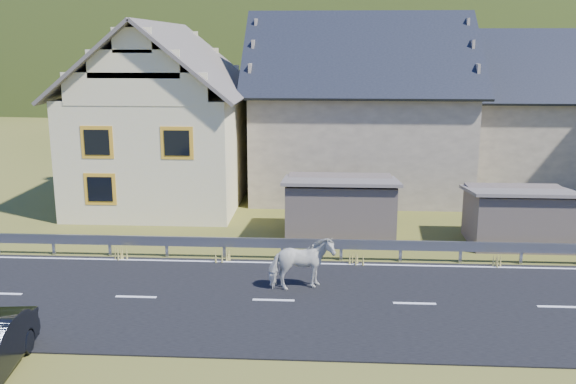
{
  "coord_description": "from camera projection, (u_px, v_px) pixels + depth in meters",
  "views": [
    {
      "loc": [
        -2.56,
        -17.1,
        7.2
      ],
      "look_at": [
        -3.76,
        2.95,
        2.54
      ],
      "focal_mm": 40.0,
      "sensor_mm": 36.0,
      "label": 1
    }
  ],
  "objects": [
    {
      "name": "guardrail",
      "position": [
        401.0,
        246.0,
        21.56
      ],
      "size": [
        28.1,
        0.09,
        0.75
      ],
      "color": "#93969B",
      "rests_on": "ground"
    },
    {
      "name": "shed_right",
      "position": [
        518.0,
        217.0,
        23.45
      ],
      "size": [
        3.8,
        2.9,
        2.2
      ],
      "primitive_type": "cube",
      "color": "#695A4E",
      "rests_on": "ground"
    },
    {
      "name": "house_stone_b",
      "position": [
        550.0,
        102.0,
        33.15
      ],
      "size": [
        9.8,
        8.8,
        8.1
      ],
      "color": "tan",
      "rests_on": "ground"
    },
    {
      "name": "lane_markings",
      "position": [
        415.0,
        303.0,
        18.1
      ],
      "size": [
        60.0,
        6.6,
        0.01
      ],
      "primitive_type": "cube",
      "color": "silver",
      "rests_on": "road"
    },
    {
      "name": "ground",
      "position": [
        414.0,
        305.0,
        18.11
      ],
      "size": [
        160.0,
        160.0,
        0.0
      ],
      "primitive_type": "plane",
      "color": "#444B15",
      "rests_on": "ground"
    },
    {
      "name": "horse",
      "position": [
        301.0,
        264.0,
        18.99
      ],
      "size": [
        1.37,
        2.06,
        1.6
      ],
      "primitive_type": "imported",
      "rotation": [
        0.0,
        0.0,
        1.86
      ],
      "color": "beige",
      "rests_on": "road"
    },
    {
      "name": "shed_left",
      "position": [
        340.0,
        209.0,
        24.3
      ],
      "size": [
        4.3,
        3.3,
        2.4
      ],
      "primitive_type": "cube",
      "color": "#695A4E",
      "rests_on": "ground"
    },
    {
      "name": "conifer_patch",
      "position": [
        63.0,
        50.0,
        126.93
      ],
      "size": [
        76.0,
        50.0,
        28.0
      ],
      "primitive_type": "ellipsoid",
      "color": "black",
      "rests_on": "ground"
    },
    {
      "name": "house_stone_a",
      "position": [
        358.0,
        97.0,
        31.7
      ],
      "size": [
        10.8,
        9.8,
        8.9
      ],
      "color": "tan",
      "rests_on": "ground"
    },
    {
      "name": "mountain",
      "position": [
        351.0,
        134.0,
        197.36
      ],
      "size": [
        440.0,
        280.0,
        260.0
      ],
      "primitive_type": "ellipsoid",
      "color": "#283812",
      "rests_on": "ground"
    },
    {
      "name": "road",
      "position": [
        414.0,
        304.0,
        18.1
      ],
      "size": [
        60.0,
        7.0,
        0.04
      ],
      "primitive_type": "cube",
      "color": "black",
      "rests_on": "ground"
    },
    {
      "name": "house_cream",
      "position": [
        164.0,
        107.0,
        29.37
      ],
      "size": [
        7.8,
        9.8,
        8.3
      ],
      "color": "beige",
      "rests_on": "ground"
    }
  ]
}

